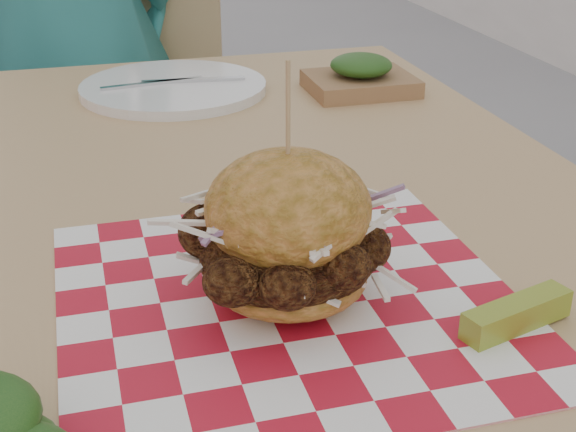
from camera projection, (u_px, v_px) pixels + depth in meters
name	position (u px, v px, depth m)	size (l,w,h in m)	color
diner	(61.00, 3.00, 1.62)	(0.57, 0.37, 1.56)	teal
patio_table	(233.00, 272.00, 0.84)	(0.80, 1.20, 0.75)	tan
patio_chair	(149.00, 97.00, 1.82)	(0.51, 0.52, 0.95)	tan
paper_liner	(288.00, 299.00, 0.64)	(0.36, 0.36, 0.00)	red
sandwich	(288.00, 238.00, 0.62)	(0.17, 0.17, 0.19)	#C58137
pickle_spear	(517.00, 314.00, 0.60)	(0.10, 0.02, 0.02)	#8FA12E
place_setting	(173.00, 88.00, 1.16)	(0.27, 0.27, 0.02)	white
kraft_tray	(361.00, 77.00, 1.16)	(0.15, 0.12, 0.06)	olive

